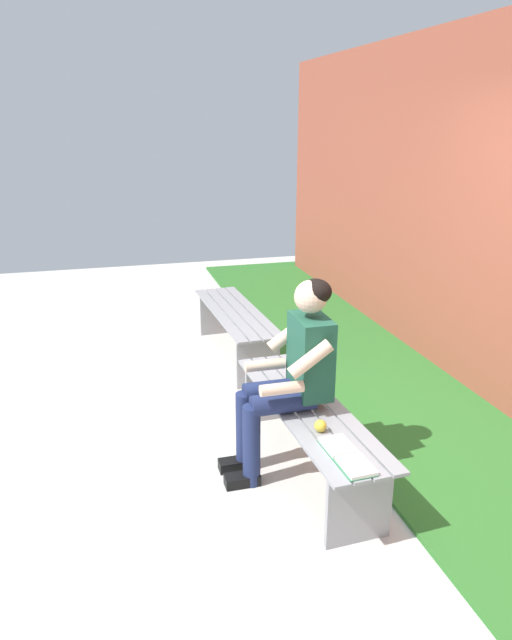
{
  "coord_description": "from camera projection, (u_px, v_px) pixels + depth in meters",
  "views": [
    {
      "loc": [
        -3.08,
        1.17,
        2.16
      ],
      "look_at": [
        0.69,
        0.15,
        0.82
      ],
      "focal_mm": 32.8,
      "sensor_mm": 36.0,
      "label": 1
    }
  ],
  "objects": [
    {
      "name": "apple",
      "position": [
        320.0,
        426.0,
        3.34
      ],
      "size": [
        0.07,
        0.07,
        0.07
      ],
      "primitive_type": "sphere",
      "color": "gold",
      "rests_on": "bench_near"
    },
    {
      "name": "bench_far",
      "position": [
        236.0,
        322.0,
        5.5
      ],
      "size": [
        1.62,
        0.5,
        0.47
      ],
      "rotation": [
        0.0,
        0.0,
        0.05
      ],
      "color": "gray",
      "rests_on": "ground"
    },
    {
      "name": "book_open",
      "position": [
        346.0,
        456.0,
        3.08
      ],
      "size": [
        0.42,
        0.18,
        0.02
      ],
      "rotation": [
        0.0,
        0.0,
        0.05
      ],
      "color": "white",
      "rests_on": "bench_near"
    },
    {
      "name": "grass_strip",
      "position": [
        386.0,
        386.0,
        4.97
      ],
      "size": [
        9.0,
        1.43,
        0.03
      ],
      "primitive_type": "cube",
      "color": "#2D6B28",
      "rests_on": "ground"
    },
    {
      "name": "person_seated",
      "position": [
        291.0,
        370.0,
        3.59
      ],
      "size": [
        0.5,
        0.69,
        1.27
      ],
      "color": "#1E513D",
      "rests_on": "ground"
    },
    {
      "name": "bench_near",
      "position": [
        308.0,
        422.0,
        3.69
      ],
      "size": [
        1.69,
        0.5,
        0.47
      ],
      "rotation": [
        0.0,
        0.0,
        0.05
      ],
      "color": "gray",
      "rests_on": "ground"
    },
    {
      "name": "ground_plane",
      "position": [
        139.0,
        420.0,
        4.47
      ],
      "size": [
        10.0,
        7.0,
        0.04
      ],
      "primitive_type": "cube",
      "color": "beige"
    }
  ]
}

